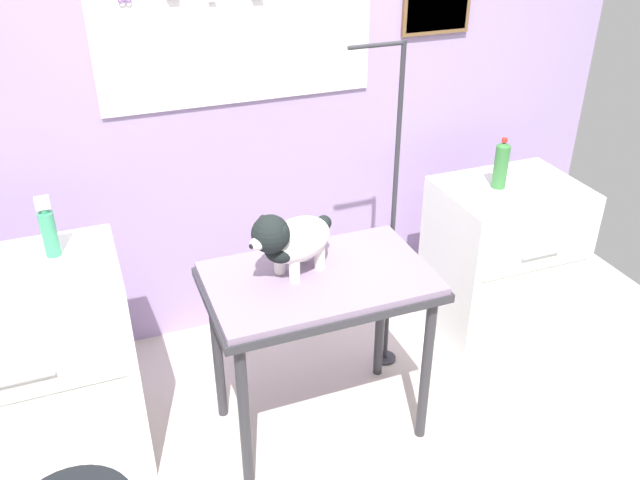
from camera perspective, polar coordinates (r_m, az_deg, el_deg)
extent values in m
cube|color=#9C83B3|center=(3.30, -6.05, 10.50)|extent=(4.00, 0.06, 2.30)
cube|color=white|center=(3.13, -7.05, 18.00)|extent=(1.28, 0.02, 0.73)
torus|color=#6A4287|center=(3.01, -16.56, 19.00)|extent=(0.03, 0.01, 0.03)
cylinder|color=#2D2D33|center=(2.66, -6.45, -14.91)|extent=(0.04, 0.04, 0.74)
cylinder|color=#2D2D33|center=(2.88, 9.02, -10.86)|extent=(0.04, 0.04, 0.74)
cylinder|color=#2D2D33|center=(2.98, -8.73, -9.26)|extent=(0.04, 0.04, 0.74)
cylinder|color=#2D2D33|center=(3.18, 5.17, -6.12)|extent=(0.04, 0.04, 0.74)
cube|color=#2D2D33|center=(2.67, -0.03, -3.80)|extent=(0.90, 0.56, 0.03)
cube|color=gray|center=(2.65, -0.03, -3.23)|extent=(0.88, 0.54, 0.03)
cylinder|color=#2D2D33|center=(3.49, 5.53, -9.94)|extent=(0.11, 0.11, 0.01)
cylinder|color=#2D2D33|center=(3.05, 6.25, 1.68)|extent=(0.02, 0.02, 1.61)
cylinder|color=#2D2D33|center=(2.71, 4.83, 16.19)|extent=(0.24, 0.02, 0.02)
cylinder|color=white|center=(2.58, -2.18, -2.60)|extent=(0.04, 0.04, 0.10)
cylinder|color=white|center=(2.64, -3.47, -1.87)|extent=(0.04, 0.04, 0.10)
cylinder|color=white|center=(2.66, -0.02, -1.50)|extent=(0.04, 0.04, 0.10)
cylinder|color=white|center=(2.71, -1.32, -0.81)|extent=(0.04, 0.04, 0.10)
ellipsoid|color=white|center=(2.60, -1.85, 0.05)|extent=(0.34, 0.29, 0.17)
ellipsoid|color=black|center=(2.54, -3.53, -0.91)|extent=(0.15, 0.16, 0.09)
sphere|color=black|center=(2.48, -4.23, 0.51)|extent=(0.15, 0.15, 0.15)
ellipsoid|color=white|center=(2.45, -5.31, -0.29)|extent=(0.08, 0.08, 0.05)
sphere|color=black|center=(2.44, -5.83, -0.53)|extent=(0.02, 0.02, 0.02)
ellipsoid|color=black|center=(2.44, -3.02, 0.34)|extent=(0.05, 0.05, 0.08)
ellipsoid|color=black|center=(2.52, -4.90, 1.33)|extent=(0.05, 0.05, 0.08)
sphere|color=black|center=(2.67, 0.33, 1.47)|extent=(0.06, 0.06, 0.06)
cube|color=silver|center=(2.94, -23.40, -10.34)|extent=(0.80, 0.56, 0.91)
cube|color=silver|center=(2.59, -24.23, -10.79)|extent=(0.70, 0.01, 0.18)
cylinder|color=#99999E|center=(2.59, -24.23, -10.90)|extent=(0.24, 0.02, 0.02)
cube|color=silver|center=(3.58, 15.17, -1.71)|extent=(0.68, 0.52, 0.84)
cube|color=silver|center=(3.31, 18.14, -1.18)|extent=(0.60, 0.01, 0.17)
cylinder|color=#99999E|center=(3.31, 18.22, -1.25)|extent=(0.20, 0.02, 0.02)
cylinder|color=#399669|center=(2.71, -22.03, 0.45)|extent=(0.06, 0.06, 0.18)
cylinder|color=#399669|center=(2.67, -22.43, 2.32)|extent=(0.03, 0.03, 0.02)
cube|color=silver|center=(2.66, -22.56, 2.94)|extent=(0.05, 0.03, 0.04)
cylinder|color=#337136|center=(3.32, 15.13, 6.03)|extent=(0.07, 0.07, 0.21)
cone|color=#337136|center=(3.28, 15.39, 7.87)|extent=(0.07, 0.07, 0.02)
cylinder|color=red|center=(3.27, 15.44, 8.21)|extent=(0.03, 0.03, 0.02)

